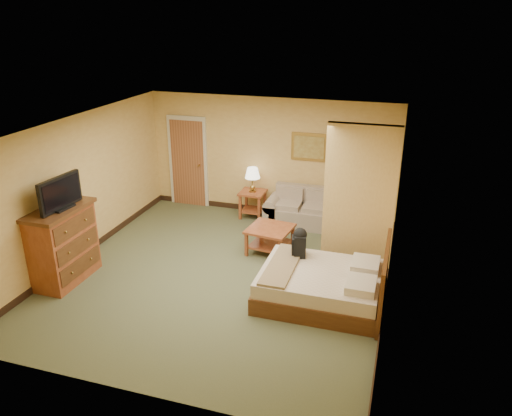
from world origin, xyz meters
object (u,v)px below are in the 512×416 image
at_px(bed, 324,285).
at_px(coffee_table, 270,235).
at_px(loveseat, 303,213).
at_px(dresser, 63,244).

bearing_deg(bed, coffee_table, 132.49).
height_order(loveseat, coffee_table, loveseat).
bearing_deg(bed, dresser, -171.77).
xyz_separation_m(loveseat, bed, (0.97, -2.87, 0.02)).
bearing_deg(dresser, loveseat, 46.37).
relative_size(loveseat, bed, 0.82).
height_order(dresser, bed, dresser).
bearing_deg(loveseat, dresser, -133.63).
bearing_deg(loveseat, bed, -71.37).
bearing_deg(coffee_table, loveseat, 77.96).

